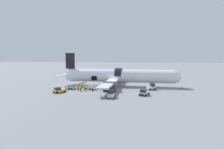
# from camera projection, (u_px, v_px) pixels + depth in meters

# --- Properties ---
(ground_plane) EXTENTS (500.00, 500.00, 0.00)m
(ground_plane) POSITION_uv_depth(u_px,v_px,m) (113.00, 87.00, 52.46)
(ground_plane) COLOR gray
(apron_marking_line) EXTENTS (22.35, 2.02, 0.01)m
(apron_marking_line) POSITION_uv_depth(u_px,v_px,m) (105.00, 94.00, 42.68)
(apron_marking_line) COLOR silver
(apron_marking_line) RESTS_ON ground_plane
(airplane) EXTENTS (37.28, 33.85, 10.25)m
(airplane) POSITION_uv_depth(u_px,v_px,m) (117.00, 76.00, 54.04)
(airplane) COLOR white
(airplane) RESTS_ON ground_plane
(baggage_tug_lead) EXTENTS (2.64, 2.42, 1.70)m
(baggage_tug_lead) POSITION_uv_depth(u_px,v_px,m) (152.00, 87.00, 47.58)
(baggage_tug_lead) COLOR silver
(baggage_tug_lead) RESTS_ON ground_plane
(baggage_tug_mid) EXTENTS (2.95, 3.27, 1.38)m
(baggage_tug_mid) POSITION_uv_depth(u_px,v_px,m) (59.00, 90.00, 43.78)
(baggage_tug_mid) COLOR yellow
(baggage_tug_mid) RESTS_ON ground_plane
(baggage_tug_rear) EXTENTS (2.61, 3.43, 1.43)m
(baggage_tug_rear) POSITION_uv_depth(u_px,v_px,m) (144.00, 93.00, 40.77)
(baggage_tug_rear) COLOR silver
(baggage_tug_rear) RESTS_ON ground_plane
(baggage_tug_spare) EXTENTS (2.20, 2.97, 1.60)m
(baggage_tug_spare) POSITION_uv_depth(u_px,v_px,m) (111.00, 94.00, 38.63)
(baggage_tug_spare) COLOR silver
(baggage_tug_spare) RESTS_ON ground_plane
(baggage_cart_loading) EXTENTS (3.74, 2.57, 1.09)m
(baggage_cart_loading) POSITION_uv_depth(u_px,v_px,m) (92.00, 87.00, 48.28)
(baggage_cart_loading) COLOR silver
(baggage_cart_loading) RESTS_ON ground_plane
(baggage_cart_queued) EXTENTS (3.67, 2.40, 1.05)m
(baggage_cart_queued) POSITION_uv_depth(u_px,v_px,m) (71.00, 87.00, 48.72)
(baggage_cart_queued) COLOR #B7BABF
(baggage_cart_queued) RESTS_ON ground_plane
(ground_crew_loader_a) EXTENTS (0.58, 0.58, 1.81)m
(ground_crew_loader_a) POSITION_uv_depth(u_px,v_px,m) (101.00, 86.00, 48.52)
(ground_crew_loader_a) COLOR #2D2D33
(ground_crew_loader_a) RESTS_ON ground_plane
(ground_crew_loader_b) EXTENTS (0.45, 0.64, 1.83)m
(ground_crew_loader_b) POSITION_uv_depth(u_px,v_px,m) (85.00, 87.00, 46.26)
(ground_crew_loader_b) COLOR black
(ground_crew_loader_b) RESTS_ON ground_plane
(ground_crew_driver) EXTENTS (0.62, 0.43, 1.78)m
(ground_crew_driver) POSITION_uv_depth(u_px,v_px,m) (81.00, 85.00, 49.36)
(ground_crew_driver) COLOR black
(ground_crew_driver) RESTS_ON ground_plane
(ground_crew_supervisor) EXTENTS (0.59, 0.59, 1.84)m
(ground_crew_supervisor) POSITION_uv_depth(u_px,v_px,m) (78.00, 87.00, 46.95)
(ground_crew_supervisor) COLOR black
(ground_crew_supervisor) RESTS_ON ground_plane
(ground_crew_helper) EXTENTS (0.54, 0.42, 1.53)m
(ground_crew_helper) POSITION_uv_depth(u_px,v_px,m) (80.00, 88.00, 45.80)
(ground_crew_helper) COLOR #1E2338
(ground_crew_helper) RESTS_ON ground_plane
(ground_crew_marshal) EXTENTS (0.53, 0.53, 1.68)m
(ground_crew_marshal) POSITION_uv_depth(u_px,v_px,m) (104.00, 85.00, 50.52)
(ground_crew_marshal) COLOR #1E2338
(ground_crew_marshal) RESTS_ON ground_plane
(suitcase_on_tarmac_upright) EXTENTS (0.46, 0.37, 0.62)m
(suitcase_on_tarmac_upright) POSITION_uv_depth(u_px,v_px,m) (93.00, 90.00, 45.82)
(suitcase_on_tarmac_upright) COLOR black
(suitcase_on_tarmac_upright) RESTS_ON ground_plane
(safety_cone_nose) EXTENTS (0.61, 0.61, 0.58)m
(safety_cone_nose) POSITION_uv_depth(u_px,v_px,m) (182.00, 87.00, 49.95)
(safety_cone_nose) COLOR black
(safety_cone_nose) RESTS_ON ground_plane
(safety_cone_engine_left) EXTENTS (0.56, 0.56, 0.80)m
(safety_cone_engine_left) POSITION_uv_depth(u_px,v_px,m) (101.00, 97.00, 37.88)
(safety_cone_engine_left) COLOR black
(safety_cone_engine_left) RESTS_ON ground_plane
(safety_cone_wingtip) EXTENTS (0.57, 0.57, 0.63)m
(safety_cone_wingtip) POSITION_uv_depth(u_px,v_px,m) (114.00, 90.00, 46.27)
(safety_cone_wingtip) COLOR black
(safety_cone_wingtip) RESTS_ON ground_plane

